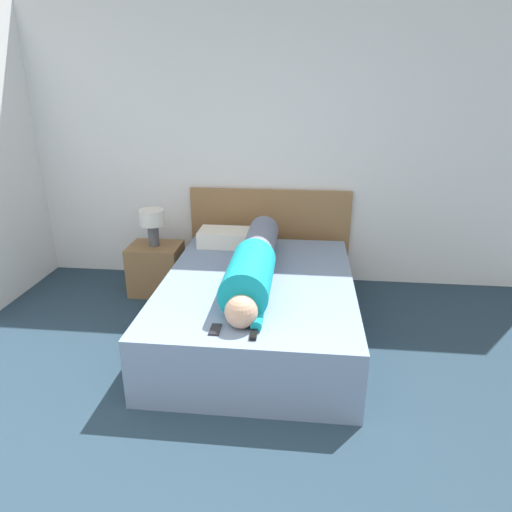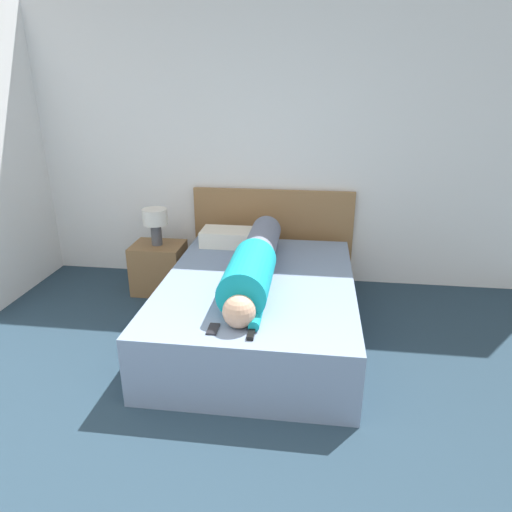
% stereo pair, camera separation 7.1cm
% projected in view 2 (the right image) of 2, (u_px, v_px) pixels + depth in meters
% --- Properties ---
extents(wall_back, '(5.66, 0.06, 2.60)m').
position_uv_depth(wall_back, '(265.00, 149.00, 4.31)').
color(wall_back, white).
rests_on(wall_back, ground_plane).
extents(bed, '(1.45, 1.94, 0.48)m').
position_uv_depth(bed, '(258.00, 308.00, 3.58)').
color(bed, '#7589A8').
rests_on(bed, ground_plane).
extents(headboard, '(1.57, 0.04, 0.93)m').
position_uv_depth(headboard, '(273.00, 236.00, 4.54)').
color(headboard, olive).
rests_on(headboard, ground_plane).
extents(nightstand, '(0.47, 0.38, 0.47)m').
position_uv_depth(nightstand, '(159.00, 268.00, 4.35)').
color(nightstand, brown).
rests_on(nightstand, ground_plane).
extents(table_lamp, '(0.23, 0.23, 0.34)m').
position_uv_depth(table_lamp, '(155.00, 220.00, 4.18)').
color(table_lamp, '#4C4C51').
rests_on(table_lamp, nightstand).
extents(person_lying, '(0.32, 1.67, 0.32)m').
position_uv_depth(person_lying, '(254.00, 264.00, 3.41)').
color(person_lying, tan).
rests_on(person_lying, bed).
extents(pillow_near_headboard, '(0.57, 0.30, 0.15)m').
position_uv_depth(pillow_near_headboard, '(232.00, 237.00, 4.20)').
color(pillow_near_headboard, silver).
rests_on(pillow_near_headboard, bed).
extents(tv_remote, '(0.04, 0.15, 0.02)m').
position_uv_depth(tv_remote, '(252.00, 333.00, 2.74)').
color(tv_remote, black).
rests_on(tv_remote, bed).
extents(cell_phone, '(0.06, 0.13, 0.01)m').
position_uv_depth(cell_phone, '(213.00, 329.00, 2.79)').
color(cell_phone, black).
rests_on(cell_phone, bed).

